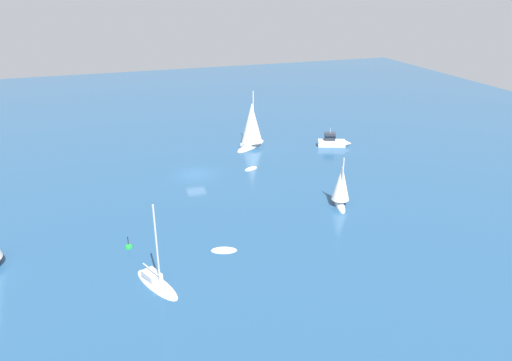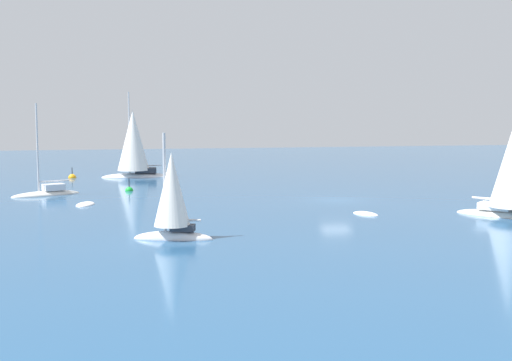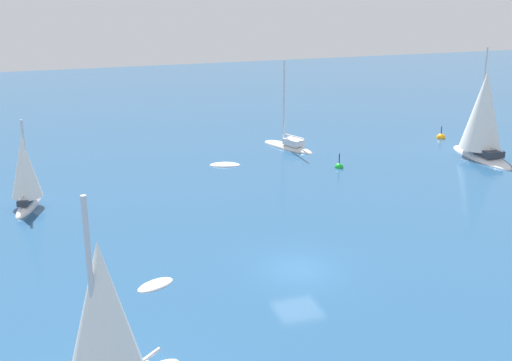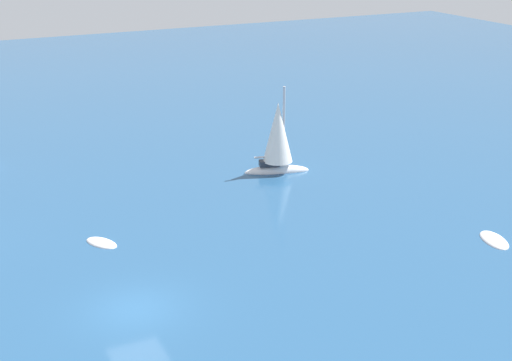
# 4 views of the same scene
# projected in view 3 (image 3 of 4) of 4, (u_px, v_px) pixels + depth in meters

# --- Properties ---
(ground_plane) EXTENTS (160.00, 160.00, 0.00)m
(ground_plane) POSITION_uv_depth(u_px,v_px,m) (298.00, 269.00, 34.55)
(ground_plane) COLOR navy
(ketch) EXTENTS (2.54, 4.62, 6.46)m
(ketch) POSITION_uv_depth(u_px,v_px,m) (25.00, 176.00, 42.83)
(ketch) COLOR white
(ketch) RESTS_ON ground
(sloop) EXTENTS (3.87, 6.04, 8.28)m
(sloop) POSITION_uv_depth(u_px,v_px,m) (288.00, 146.00, 58.08)
(sloop) COLOR silver
(sloop) RESTS_ON ground
(tender) EXTENTS (2.77, 1.93, 0.43)m
(tender) POSITION_uv_depth(u_px,v_px,m) (225.00, 165.00, 52.92)
(tender) COLOR white
(tender) RESTS_ON ground
(sloop_1) EXTENTS (3.58, 7.80, 9.80)m
(sloop_1) POSITION_uv_depth(u_px,v_px,m) (483.00, 119.00, 54.24)
(sloop_1) COLOR white
(sloop_1) RESTS_ON ground
(sailboat) EXTENTS (6.71, 6.15, 8.94)m
(sailboat) POSITION_uv_depth(u_px,v_px,m) (106.00, 337.00, 22.38)
(sailboat) COLOR silver
(sailboat) RESTS_ON ground
(skiff) EXTENTS (2.36, 1.91, 0.39)m
(skiff) POSITION_uv_depth(u_px,v_px,m) (155.00, 285.00, 32.72)
(skiff) COLOR white
(skiff) RESTS_ON ground
(channel_buoy) EXTENTS (0.86, 0.86, 1.58)m
(channel_buoy) POSITION_uv_depth(u_px,v_px,m) (441.00, 138.00, 61.49)
(channel_buoy) COLOR orange
(channel_buoy) RESTS_ON ground
(mooring_buoy) EXTENTS (0.73, 0.73, 1.56)m
(mooring_buoy) POSITION_uv_depth(u_px,v_px,m) (339.00, 167.00, 52.29)
(mooring_buoy) COLOR green
(mooring_buoy) RESTS_ON ground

